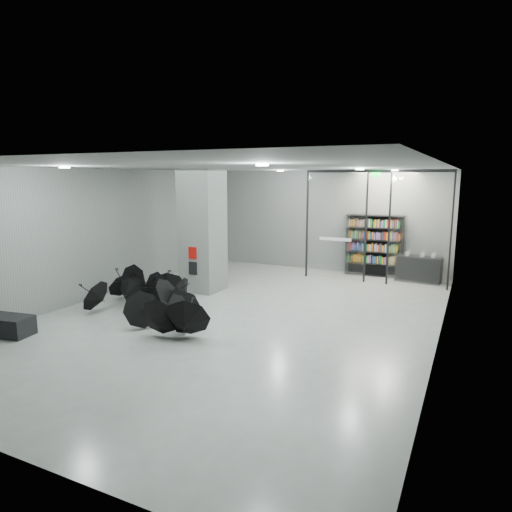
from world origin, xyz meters
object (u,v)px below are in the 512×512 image
at_px(bench, 3,325).
at_px(umbrella_cluster, 154,303).
at_px(bookshelf, 374,245).
at_px(shop_counter, 419,269).
at_px(column, 203,231).

bearing_deg(bench, umbrella_cluster, 42.52).
xyz_separation_m(bench, bookshelf, (6.66, 10.59, 0.93)).
bearing_deg(umbrella_cluster, shop_counter, 50.32).
bearing_deg(column, bookshelf, 45.52).
distance_m(bookshelf, shop_counter, 1.87).
relative_size(column, bookshelf, 1.71).
height_order(bench, bookshelf, bookshelf).
relative_size(bench, bookshelf, 0.63).
xyz_separation_m(bookshelf, umbrella_cluster, (-4.40, -7.72, -0.85)).
distance_m(column, bench, 6.42).
relative_size(bookshelf, shop_counter, 1.51).
xyz_separation_m(column, shop_counter, (6.37, 4.39, -1.54)).
relative_size(column, umbrella_cluster, 0.77).
bearing_deg(shop_counter, column, -139.49).
height_order(bench, umbrella_cluster, umbrella_cluster).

